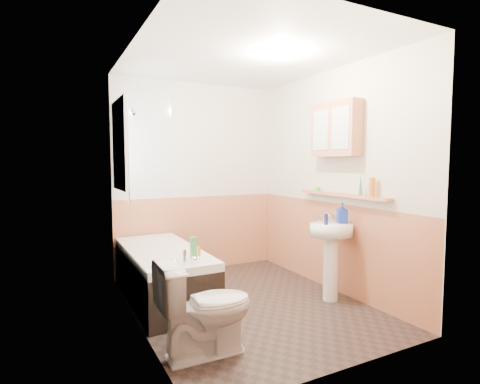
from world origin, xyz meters
The scene contains 26 objects.
floor centered at (0.00, 0.00, 0.00)m, with size 2.80×2.80×0.00m, color black.
ceiling centered at (0.00, 0.00, 2.50)m, with size 2.80×2.80×0.00m, color white.
wall_back centered at (0.00, 1.41, 1.25)m, with size 2.20×0.02×2.50m, color beige.
wall_front centered at (0.00, -1.41, 1.25)m, with size 2.20×0.02×2.50m, color beige.
wall_left centered at (-1.11, 0.00, 1.25)m, with size 0.02×2.80×2.50m, color beige.
wall_right centered at (1.11, 0.00, 1.25)m, with size 0.02×2.80×2.50m, color beige.
wainscot_right centered at (1.09, 0.00, 0.50)m, with size 0.01×2.80×1.00m, color #CE7D54.
wainscot_front centered at (0.00, -1.39, 0.50)m, with size 2.20×0.01×1.00m, color #CE7D54.
wainscot_back centered at (0.00, 1.39, 0.50)m, with size 2.20×0.01×1.00m, color #CE7D54.
tile_cladding_left centered at (-1.09, 0.00, 1.25)m, with size 0.01×2.80×2.50m, color white.
tile_return_back centered at (-0.73, 1.39, 1.75)m, with size 0.75×0.01×1.50m, color white.
window centered at (-1.06, 0.95, 1.65)m, with size 0.03×0.79×0.99m.
bathtub centered at (-0.73, 0.54, 0.29)m, with size 0.70×1.64×0.69m.
shower_riser centered at (-1.04, 0.59, 1.69)m, with size 0.10×0.08×1.13m.
toilet centered at (-0.76, -0.75, 0.36)m, with size 0.41×0.74×0.72m, color white.
sink centered at (0.84, -0.31, 0.59)m, with size 0.48×0.39×0.93m.
pine_shelf centered at (1.04, -0.23, 1.11)m, with size 0.10×1.29×0.03m, color #CE7D54.
medicine_cabinet centered at (1.01, -0.15, 1.82)m, with size 0.16×0.65×0.58m.
foam_can centered at (1.04, -0.66, 1.22)m, with size 0.06×0.06×0.19m, color orange.
green_bottle centered at (1.04, -0.51, 1.23)m, with size 0.04×0.04×0.21m, color #388447.
black_jar centered at (1.04, 0.19, 1.15)m, with size 0.07×0.07×0.05m, color #59C647.
soap_bottle centered at (0.95, -0.35, 0.87)m, with size 0.10×0.22×0.10m, color #19339E.
clear_bottle centered at (0.73, -0.36, 0.88)m, with size 0.04×0.04×0.11m, color navy.
blue_gel centered at (-0.59, -0.04, 0.65)m, with size 0.06×0.04×0.22m, color #388447.
cream_jar centered at (-0.95, -0.14, 0.57)m, with size 0.08×0.08×0.05m, color black.
orange_bottle centered at (-0.50, 0.06, 0.59)m, with size 0.03×0.03×0.09m, color orange.
Camera 1 is at (-1.79, -3.31, 1.46)m, focal length 28.00 mm.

